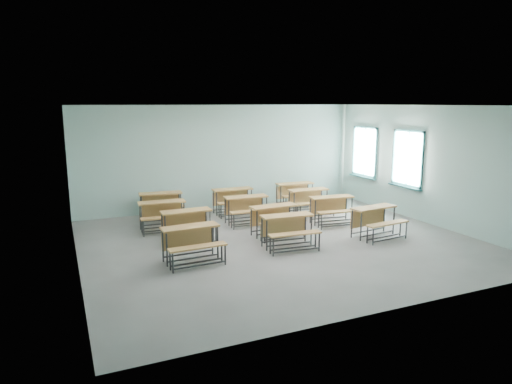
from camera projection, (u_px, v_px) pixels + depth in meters
room at (283, 175)px, 10.65m from camera, size 9.04×8.04×3.24m
desk_unit_r0c0 at (192, 239)px, 9.41m from camera, size 1.23×0.85×0.75m
desk_unit_r0c1 at (289, 226)px, 10.35m from camera, size 1.26×0.90×0.75m
desk_unit_r0c2 at (377, 217)px, 11.17m from camera, size 1.28×0.93×0.75m
desk_unit_r1c0 at (188, 221)px, 10.80m from camera, size 1.20×0.81×0.75m
desk_unit_r1c1 at (276, 216)px, 11.31m from camera, size 1.23×0.85×0.75m
desk_unit_r1c2 at (333, 206)px, 12.40m from camera, size 1.28×0.93×0.75m
desk_unit_r2c0 at (163, 211)px, 11.77m from camera, size 1.24×0.88×0.75m
desk_unit_r2c1 at (247, 206)px, 12.43m from camera, size 1.23×0.85×0.75m
desk_unit_r2c2 at (310, 198)px, 13.44m from camera, size 1.21×0.83×0.75m
desk_unit_r3c0 at (161, 202)px, 12.93m from camera, size 1.27×0.92×0.75m
desk_unit_r3c1 at (234, 197)px, 13.54m from camera, size 1.21×0.83×0.75m
desk_unit_r3c2 at (296, 191)px, 14.49m from camera, size 1.25×0.88×0.75m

